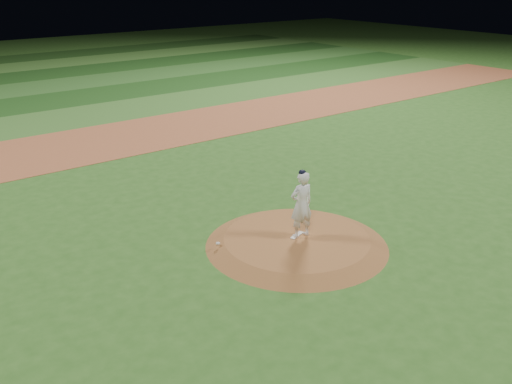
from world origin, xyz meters
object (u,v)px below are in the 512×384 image
pitchers_mound (297,241)px  rosin_bag (218,243)px  pitching_rubber (297,235)px  pitcher_on_mound (301,204)px

pitchers_mound → rosin_bag: bearing=153.5°
pitching_rubber → pitcher_on_mound: size_ratio=0.27×
rosin_bag → pitcher_on_mound: bearing=-25.0°
pitchers_mound → rosin_bag: rosin_bag is taller
pitchers_mound → pitcher_on_mound: bearing=-0.5°
pitchers_mound → pitcher_on_mound: (0.15, -0.00, 1.17)m
pitchers_mound → pitching_rubber: size_ratio=9.54×
pitching_rubber → pitchers_mound: bearing=-153.4°
pitching_rubber → pitcher_on_mound: pitcher_on_mound is taller
pitchers_mound → rosin_bag: 2.39m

